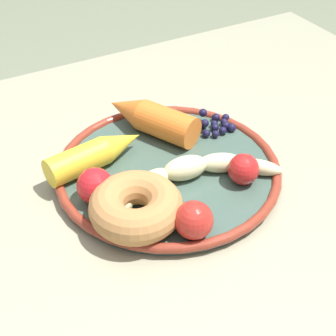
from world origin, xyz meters
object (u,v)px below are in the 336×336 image
banana (188,173)px  carrot_yellow (96,154)px  tomato_mid (244,169)px  plate (168,170)px  carrot_orange (150,118)px  donut (136,207)px  tomato_far (95,186)px  dining_table (191,238)px  tomato_near (194,220)px  blueberry_pile (215,125)px

banana → carrot_yellow: (-0.08, 0.08, 0.01)m
carrot_yellow → tomato_mid: size_ratio=3.57×
plate → banana: bearing=-76.5°
carrot_orange → donut: size_ratio=1.36×
donut → tomato_far: (-0.03, 0.05, 0.00)m
dining_table → tomato_mid: size_ratio=24.29×
plate → carrot_yellow: carrot_yellow is taller
banana → carrot_yellow: bearing=135.4°
tomato_near → tomato_mid: (0.10, 0.05, -0.00)m
banana → carrot_yellow: size_ratio=1.69×
carrot_orange → tomato_far: size_ratio=3.33×
plate → blueberry_pile: size_ratio=4.51×
tomato_near → blueberry_pile: bearing=50.7°
blueberry_pile → tomato_far: size_ratio=1.48×
plate → tomato_mid: bearing=-44.7°
tomato_mid → tomato_far: bearing=162.0°
plate → carrot_yellow: bearing=147.3°
banana → carrot_orange: 0.12m
plate → tomato_near: bearing=-105.3°
carrot_yellow → tomato_mid: 0.18m
blueberry_pile → tomato_far: (-0.20, -0.06, 0.01)m
plate → tomato_far: tomato_far is taller
tomato_mid → blueberry_pile: bearing=73.8°
donut → tomato_near: size_ratio=2.46×
tomato_near → tomato_mid: bearing=25.9°
plate → tomato_far: bearing=-173.5°
dining_table → tomato_near: tomato_near is taller
dining_table → tomato_near: bearing=-121.3°
plate → carrot_yellow: 0.09m
carrot_yellow → donut: (0.00, -0.11, 0.00)m
dining_table → carrot_orange: 0.18m
banana → tomato_far: 0.11m
tomato_near → tomato_far: same height
donut → tomato_near: bearing=-48.4°
donut → tomato_mid: 0.14m
donut → tomato_near: 0.07m
donut → tomato_mid: donut is taller
carrot_yellow → blueberry_pile: (0.17, -0.00, -0.01)m
dining_table → tomato_near: size_ratio=21.82×
banana → tomato_near: size_ratio=5.42×
donut → tomato_far: 0.06m
banana → blueberry_pile: size_ratio=3.65×
carrot_orange → blueberry_pile: size_ratio=2.25×
banana → tomato_far: bearing=168.4°
banana → tomato_mid: size_ratio=6.03×
plate → tomato_far: 0.11m
donut → tomato_mid: (0.14, -0.00, -0.00)m
banana → tomato_near: (-0.04, -0.08, 0.01)m
blueberry_pile → tomato_near: size_ratio=1.48×
carrot_orange → carrot_yellow: size_ratio=1.04×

